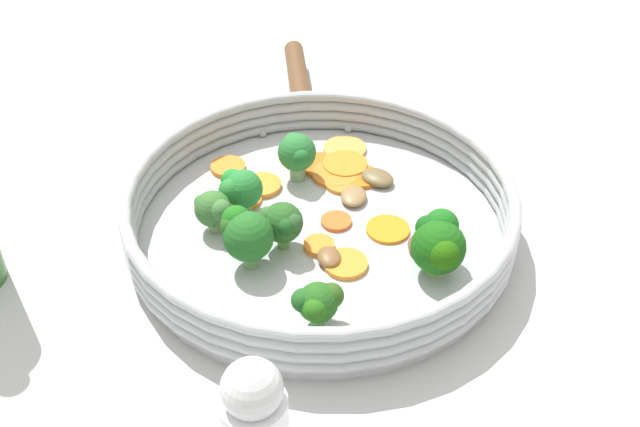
{
  "coord_description": "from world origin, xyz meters",
  "views": [
    {
      "loc": [
        -0.52,
        0.16,
        0.46
      ],
      "look_at": [
        0.0,
        0.0,
        0.03
      ],
      "focal_mm": 42.0,
      "sensor_mm": 36.0,
      "label": 1
    }
  ],
  "objects": [
    {
      "name": "skillet_rivet_left",
      "position": [
        0.15,
        -0.08,
        0.02
      ],
      "size": [
        0.01,
        0.01,
        0.01
      ],
      "primitive_type": "sphere",
      "color": "#ADB9BC",
      "rests_on": "skillet"
    },
    {
      "name": "broccoli_floret_6",
      "position": [
        0.02,
        0.1,
        0.04
      ],
      "size": [
        0.04,
        0.03,
        0.04
      ],
      "color": "#7A9C5E",
      "rests_on": "skillet"
    },
    {
      "name": "skillet_rivet_right",
      "position": [
        0.17,
        0.02,
        0.02
      ],
      "size": [
        0.01,
        0.01,
        0.01
      ],
      "primitive_type": "sphere",
      "color": "#AFB0B3",
      "rests_on": "skillet"
    },
    {
      "name": "carrot_slice_8",
      "position": [
        0.06,
        -0.04,
        0.01
      ],
      "size": [
        0.04,
        0.04,
        0.0
      ],
      "primitive_type": "cylinder",
      "rotation": [
        0.0,
        0.0,
        4.88
      ],
      "color": "orange",
      "rests_on": "skillet"
    },
    {
      "name": "carrot_slice_3",
      "position": [
        -0.06,
        -0.01,
        0.01
      ],
      "size": [
        0.06,
        0.06,
        0.0
      ],
      "primitive_type": "cylinder",
      "rotation": [
        0.0,
        0.0,
        5.52
      ],
      "color": "orange",
      "rests_on": "skillet"
    },
    {
      "name": "carrot_slice_2",
      "position": [
        -0.02,
        -0.06,
        0.01
      ],
      "size": [
        0.06,
        0.06,
        0.0
      ],
      "primitive_type": "cylinder",
      "rotation": [
        0.0,
        0.0,
        4.07
      ],
      "color": "orange",
      "rests_on": "skillet"
    },
    {
      "name": "mushroom_piece_0",
      "position": [
        -0.05,
        0.01,
        0.02
      ],
      "size": [
        0.03,
        0.02,
        0.01
      ],
      "primitive_type": "ellipsoid",
      "rotation": [
        0.0,
        0.0,
        6.15
      ],
      "color": "brown",
      "rests_on": "skillet"
    },
    {
      "name": "carrot_slice_9",
      "position": [
        0.12,
        -0.06,
        0.01
      ],
      "size": [
        0.06,
        0.06,
        0.0
      ],
      "primitive_type": "cylinder",
      "rotation": [
        0.0,
        0.0,
        1.31
      ],
      "color": "#F79241",
      "rests_on": "skillet"
    },
    {
      "name": "mushroom_piece_2",
      "position": [
        -0.06,
        -0.08,
        0.02
      ],
      "size": [
        0.04,
        0.03,
        0.01
      ],
      "primitive_type": "ellipsoid",
      "rotation": [
        0.0,
        0.0,
        2.85
      ],
      "color": "brown",
      "rests_on": "skillet"
    },
    {
      "name": "mushroom_piece_3",
      "position": [
        0.05,
        -0.08,
        0.02
      ],
      "size": [
        0.04,
        0.04,
        0.01
      ],
      "primitive_type": "ellipsoid",
      "rotation": [
        0.0,
        0.0,
        0.57
      ],
      "color": "brown",
      "rests_on": "skillet"
    },
    {
      "name": "mushroom_piece_1",
      "position": [
        0.03,
        -0.04,
        0.02
      ],
      "size": [
        0.04,
        0.04,
        0.01
      ],
      "primitive_type": "ellipsoid",
      "rotation": [
        0.0,
        0.0,
        5.88
      ],
      "color": "olive",
      "rests_on": "skillet"
    },
    {
      "name": "broccoli_floret_5",
      "position": [
        -0.09,
        -0.08,
        0.04
      ],
      "size": [
        0.06,
        0.05,
        0.05
      ],
      "color": "#7AA75B",
      "rests_on": "skillet"
    },
    {
      "name": "salt_shaker",
      "position": [
        -0.23,
        0.11,
        0.06
      ],
      "size": [
        0.04,
        0.04,
        0.11
      ],
      "color": "white",
      "rests_on": "ground_plane"
    },
    {
      "name": "carrot_slice_0",
      "position": [
        -0.0,
        -0.02,
        0.01
      ],
      "size": [
        0.04,
        0.04,
        0.0
      ],
      "primitive_type": "cylinder",
      "rotation": [
        0.0,
        0.0,
        5.85
      ],
      "color": "#D75B21",
      "rests_on": "skillet"
    },
    {
      "name": "carrot_slice_12",
      "position": [
        0.09,
        -0.03,
        0.01
      ],
      "size": [
        0.06,
        0.06,
        0.0
      ],
      "primitive_type": "cylinder",
      "rotation": [
        0.0,
        0.0,
        5.12
      ],
      "color": "orange",
      "rests_on": "skillet"
    },
    {
      "name": "carrot_slice_4",
      "position": [
        0.08,
        0.04,
        0.01
      ],
      "size": [
        0.04,
        0.04,
        0.01
      ],
      "primitive_type": "cylinder",
      "rotation": [
        0.0,
        0.0,
        4.8
      ],
      "color": "orange",
      "rests_on": "skillet"
    },
    {
      "name": "broccoli_floret_0",
      "position": [
        -0.12,
        0.04,
        0.04
      ],
      "size": [
        0.04,
        0.04,
        0.04
      ],
      "color": "#609345",
      "rests_on": "skillet"
    },
    {
      "name": "carrot_slice_10",
      "position": [
        -0.03,
        0.01,
        0.01
      ],
      "size": [
        0.04,
        0.04,
        0.01
      ],
      "primitive_type": "cylinder",
      "rotation": [
        0.0,
        0.0,
        0.94
      ],
      "color": "orange",
      "rests_on": "skillet"
    },
    {
      "name": "carrot_slice_11",
      "position": [
        0.07,
        -0.04,
        0.01
      ],
      "size": [
        0.05,
        0.05,
        0.0
      ],
      "primitive_type": "cylinder",
      "rotation": [
        0.0,
        0.0,
        6.2
      ],
      "color": "orange",
      "rests_on": "skillet"
    },
    {
      "name": "carrot_slice_6",
      "position": [
        0.12,
        0.06,
        0.01
      ],
      "size": [
        0.05,
        0.05,
        0.01
      ],
      "primitive_type": "cylinder",
      "rotation": [
        0.0,
        0.0,
        1.29
      ],
      "color": "orange",
      "rests_on": "skillet"
    },
    {
      "name": "skillet",
      "position": [
        0.0,
        0.0,
        0.01
      ],
      "size": [
        0.35,
        0.35,
        0.01
      ],
      "primitive_type": "cylinder",
      "color": "#B2B5B7",
      "rests_on": "ground_plane"
    },
    {
      "name": "ground_plane",
      "position": [
        0.0,
        0.0,
        0.0
      ],
      "size": [
        4.0,
        4.0,
        0.0
      ],
      "primitive_type": "plane",
      "color": "#B7B9BA"
    },
    {
      "name": "broccoli_floret_3",
      "position": [
        0.08,
        0.0,
        0.04
      ],
      "size": [
        0.05,
        0.04,
        0.05
      ],
      "color": "#7CA46F",
      "rests_on": "skillet"
    },
    {
      "name": "carrot_slice_7",
      "position": [
        0.06,
        -0.06,
        0.01
      ],
      "size": [
        0.05,
        0.05,
        0.0
      ],
      "primitive_type": "cylinder",
      "rotation": [
        0.0,
        0.0,
        5.06
      ],
      "color": "orange",
      "rests_on": "skillet"
    },
    {
      "name": "broccoli_floret_2",
      "position": [
        0.04,
        0.07,
        0.04
      ],
      "size": [
        0.04,
        0.04,
        0.05
      ],
      "color": "#81A663",
      "rests_on": "skillet"
    },
    {
      "name": "skillet_rim_wall",
      "position": [
        0.0,
        0.0,
        0.03
      ],
      "size": [
        0.36,
        0.36,
        0.05
      ],
      "color": "#ABB0B4",
      "rests_on": "skillet"
    },
    {
      "name": "broccoli_floret_1",
      "position": [
        -0.02,
        0.04,
        0.04
      ],
      "size": [
        0.04,
        0.04,
        0.05
      ],
      "color": "#5D9143",
      "rests_on": "skillet"
    },
    {
      "name": "broccoli_floret_4",
      "position": [
        -0.03,
        0.08,
        0.05
      ],
      "size": [
        0.05,
        0.04,
        0.06
      ],
      "color": "#619755",
      "rests_on": "skillet"
    },
    {
      "name": "carrot_slice_1",
      "position": [
        0.09,
        -0.05,
        0.01
      ],
      "size": [
        0.06,
        0.06,
        0.01
      ],
      "primitive_type": "cylinder",
      "rotation": [
        0.0,
        0.0,
        4.46
      ],
      "color": "orange",
      "rests_on": "skillet"
    },
    {
      "name": "skillet_handle",
      "position": [
        0.26,
        -0.05,
        0.02
      ],
      "size": [
        0.18,
        0.06,
        0.02
      ],
      "primitive_type": "cylinder",
      "rotation": [
        1.57,
        0.0,
        1.38
      ],
      "color": "brown",
      "rests_on": "skillet"
    },
    {
      "name": "carrot_slice_5",
      "position": [
        0.06,
        0.06,
        0.01
      ],
      "size": [
        0.04,
        0.04,
        0.0
      ],
      "primitive_type": "cylinder",
      "rotation": [
        0.0,
        0.0,
        1.48
      ],
      "color": "orange",
      "rests_on": "skillet"
    }
  ]
}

